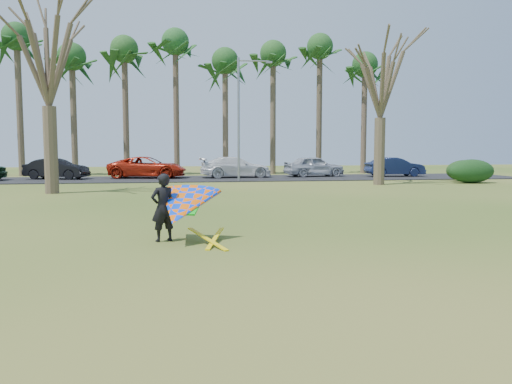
{
  "coord_description": "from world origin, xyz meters",
  "views": [
    {
      "loc": [
        -1.95,
        -10.4,
        2.22
      ],
      "look_at": [
        0.0,
        2.0,
        1.1
      ],
      "focal_mm": 35.0,
      "sensor_mm": 36.0,
      "label": 1
    }
  ],
  "objects": [
    {
      "name": "palm_3",
      "position": [
        -10.0,
        31.0,
        9.17
      ],
      "size": [
        4.84,
        4.84,
        10.84
      ],
      "color": "brown",
      "rests_on": "ground"
    },
    {
      "name": "palm_2",
      "position": [
        -14.0,
        31.0,
        10.52
      ],
      "size": [
        4.84,
        4.84,
        12.24
      ],
      "color": "#48382B",
      "rests_on": "ground"
    },
    {
      "name": "palm_6",
      "position": [
        2.0,
        31.0,
        9.17
      ],
      "size": [
        4.84,
        4.84,
        10.84
      ],
      "color": "brown",
      "rests_on": "ground"
    },
    {
      "name": "ground",
      "position": [
        0.0,
        0.0,
        0.0
      ],
      "size": [
        100.0,
        100.0,
        0.0
      ],
      "primitive_type": "plane",
      "color": "#214C10",
      "rests_on": "ground"
    },
    {
      "name": "palm_4",
      "position": [
        -6.0,
        31.0,
        9.85
      ],
      "size": [
        4.84,
        4.84,
        11.54
      ],
      "color": "#4A3A2C",
      "rests_on": "ground"
    },
    {
      "name": "hedge_far",
      "position": [
        16.88,
        20.17,
        0.7
      ],
      "size": [
        2.53,
        1.19,
        1.41
      ],
      "primitive_type": "ellipsoid",
      "color": "black",
      "rests_on": "ground"
    },
    {
      "name": "palm_9",
      "position": [
        14.0,
        31.0,
        9.17
      ],
      "size": [
        4.84,
        4.84,
        10.84
      ],
      "color": "brown",
      "rests_on": "ground"
    },
    {
      "name": "kite_flyer",
      "position": [
        -1.9,
        1.28,
        0.84
      ],
      "size": [
        2.13,
        2.39,
        2.02
      ],
      "color": "black",
      "rests_on": "ground"
    },
    {
      "name": "car_2",
      "position": [
        -4.07,
        25.97,
        0.82
      ],
      "size": [
        5.82,
        3.44,
        1.52
      ],
      "primitive_type": "imported",
      "rotation": [
        0.0,
        0.0,
        1.39
      ],
      "color": "#AF210E",
      "rests_on": "parking_strip"
    },
    {
      "name": "car_1",
      "position": [
        -10.2,
        25.65,
        0.76
      ],
      "size": [
        4.51,
        2.56,
        1.41
      ],
      "primitive_type": "imported",
      "rotation": [
        0.0,
        0.0,
        1.3
      ],
      "color": "black",
      "rests_on": "parking_strip"
    },
    {
      "name": "car_5",
      "position": [
        14.24,
        25.11,
        0.77
      ],
      "size": [
        4.37,
        1.62,
        1.43
      ],
      "primitive_type": "imported",
      "rotation": [
        0.0,
        0.0,
        1.54
      ],
      "color": "#162144",
      "rests_on": "parking_strip"
    },
    {
      "name": "bare_tree_left",
      "position": [
        -8.0,
        15.0,
        6.92
      ],
      "size": [
        6.6,
        6.6,
        9.7
      ],
      "color": "brown",
      "rests_on": "ground"
    },
    {
      "name": "palm_8",
      "position": [
        10.0,
        31.0,
        10.52
      ],
      "size": [
        4.84,
        4.84,
        12.24
      ],
      "color": "#443929",
      "rests_on": "ground"
    },
    {
      "name": "palm_5",
      "position": [
        -2.0,
        31.0,
        10.52
      ],
      "size": [
        4.84,
        4.84,
        12.24
      ],
      "color": "brown",
      "rests_on": "ground"
    },
    {
      "name": "bare_tree_right",
      "position": [
        10.0,
        18.0,
        6.57
      ],
      "size": [
        6.27,
        6.27,
        9.21
      ],
      "color": "#483A2B",
      "rests_on": "ground"
    },
    {
      "name": "car_4",
      "position": [
        8.19,
        25.95,
        0.83
      ],
      "size": [
        4.73,
        2.47,
        1.54
      ],
      "primitive_type": "imported",
      "rotation": [
        0.0,
        0.0,
        1.72
      ],
      "color": "#A8ADB6",
      "rests_on": "parking_strip"
    },
    {
      "name": "hedge_near",
      "position": [
        16.26,
        18.34,
        0.75
      ],
      "size": [
        2.99,
        1.36,
        1.5
      ],
      "primitive_type": "ellipsoid",
      "color": "black",
      "rests_on": "ground"
    },
    {
      "name": "streetlight",
      "position": [
        2.16,
        22.0,
        4.46
      ],
      "size": [
        2.28,
        0.18,
        8.0
      ],
      "color": "gray",
      "rests_on": "ground"
    },
    {
      "name": "palm_7",
      "position": [
        6.0,
        31.0,
        9.85
      ],
      "size": [
        4.84,
        4.84,
        11.54
      ],
      "color": "#4C3E2E",
      "rests_on": "ground"
    },
    {
      "name": "car_3",
      "position": [
        2.22,
        25.59,
        0.81
      ],
      "size": [
        5.28,
        2.47,
        1.49
      ],
      "primitive_type": "imported",
      "rotation": [
        0.0,
        0.0,
        1.64
      ],
      "color": "white",
      "rests_on": "parking_strip"
    },
    {
      "name": "parking_strip",
      "position": [
        0.0,
        25.0,
        0.03
      ],
      "size": [
        46.0,
        7.0,
        0.06
      ],
      "primitive_type": "cube",
      "color": "black",
      "rests_on": "ground"
    }
  ]
}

